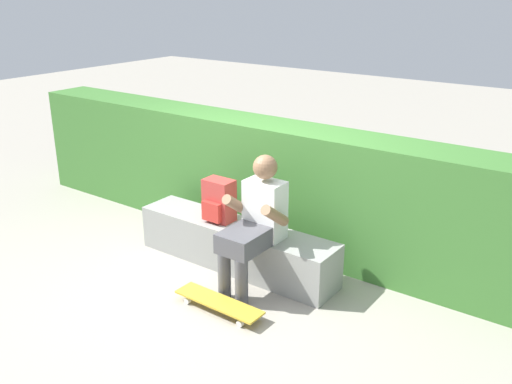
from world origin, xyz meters
name	(u,v)px	position (x,y,z in m)	size (l,w,h in m)	color
ground_plane	(208,283)	(0.00, 0.00, 0.00)	(24.00, 24.00, 0.00)	gray
bench_main	(236,245)	(0.00, 0.42, 0.21)	(2.04, 0.42, 0.42)	gray
person_skater	(255,221)	(0.37, 0.21, 0.63)	(0.49, 0.62, 1.17)	white
skateboard_near_person	(219,303)	(0.37, -0.29, 0.07)	(0.80, 0.21, 0.09)	gold
backpack_on_bench	(219,201)	(-0.19, 0.41, 0.62)	(0.28, 0.23, 0.40)	#B23833
hedge_row	(252,178)	(-0.33, 1.12, 0.62)	(5.94, 0.54, 1.23)	#3C732F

